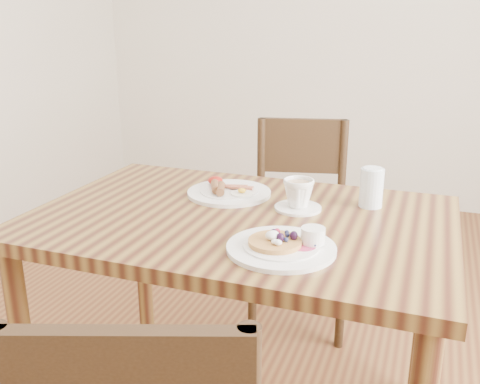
% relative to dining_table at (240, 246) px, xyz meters
% --- Properties ---
extents(dining_table, '(1.20, 0.80, 0.75)m').
position_rel_dining_table_xyz_m(dining_table, '(0.00, 0.00, 0.00)').
color(dining_table, brown).
rests_on(dining_table, ground).
extents(chair_far, '(0.50, 0.50, 0.88)m').
position_rel_dining_table_xyz_m(chair_far, '(-0.00, 0.76, -0.16)').
color(chair_far, '#332112').
rests_on(chair_far, ground).
extents(pancake_plate, '(0.27, 0.27, 0.06)m').
position_rel_dining_table_xyz_m(pancake_plate, '(0.19, -0.20, 0.11)').
color(pancake_plate, white).
rests_on(pancake_plate, dining_table).
extents(breakfast_plate, '(0.27, 0.27, 0.04)m').
position_rel_dining_table_xyz_m(breakfast_plate, '(-0.10, 0.17, 0.11)').
color(breakfast_plate, white).
rests_on(breakfast_plate, dining_table).
extents(teacup_saucer, '(0.14, 0.14, 0.09)m').
position_rel_dining_table_xyz_m(teacup_saucer, '(0.15, 0.11, 0.14)').
color(teacup_saucer, white).
rests_on(teacup_saucer, dining_table).
extents(water_glass, '(0.07, 0.07, 0.12)m').
position_rel_dining_table_xyz_m(water_glass, '(0.34, 0.21, 0.16)').
color(water_glass, silver).
rests_on(water_glass, dining_table).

